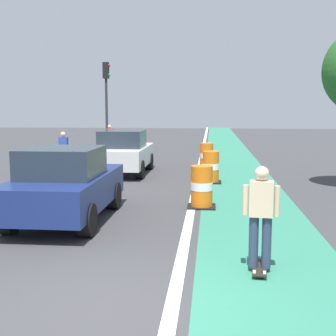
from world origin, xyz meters
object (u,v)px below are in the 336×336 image
Objects in this scene: skateboarder_on_lane at (261,216)px; traffic_light_corner at (106,91)px; parked_sedan_second at (124,153)px; traffic_barrel_front at (202,187)px; traffic_barrel_mid at (211,167)px; pedestrian_waiting at (110,138)px; traffic_barrel_back at (207,156)px; pedestrian_crossing at (64,151)px; parked_sedan_nearest at (65,185)px.

skateboarder_on_lane is 0.33× the size of traffic_light_corner.
parked_sedan_second is (-4.17, 10.26, -0.08)m from skateboarder_on_lane.
traffic_light_corner reaches higher than traffic_barrel_front.
traffic_light_corner is at bearing 120.40° from traffic_barrel_mid.
traffic_barrel_front is 0.21× the size of traffic_light_corner.
pedestrian_waiting is (0.37, -0.98, -2.64)m from traffic_light_corner.
pedestrian_crossing is at bearing -165.70° from traffic_barrel_back.
traffic_barrel_front is 0.68× the size of pedestrian_waiting.
traffic_barrel_front is (-1.01, 4.57, -0.38)m from skateboarder_on_lane.
traffic_barrel_front and traffic_barrel_back have the same top height.
skateboarder_on_lane is 8.53m from traffic_barrel_mid.
parked_sedan_second is 3.65m from traffic_barrel_back.
parked_sedan_nearest is 7.40m from parked_sedan_second.
pedestrian_waiting is (-2.32, 14.83, 0.03)m from parked_sedan_nearest.
skateboarder_on_lane is at bearing -70.09° from traffic_light_corner.
traffic_barrel_front is (3.06, 1.70, -0.30)m from parked_sedan_nearest.
parked_sedan_nearest is (-4.07, 2.87, -0.08)m from skateboarder_on_lane.
pedestrian_waiting reaches higher than traffic_barrel_mid.
traffic_barrel_front is at bearing -67.71° from pedestrian_waiting.
pedestrian_waiting is at bearing 112.29° from traffic_barrel_front.
traffic_barrel_front is 1.00× the size of traffic_barrel_back.
skateboarder_on_lane reaches higher than pedestrian_crossing.
skateboarder_on_lane is 1.05× the size of pedestrian_waiting.
skateboarder_on_lane is 1.55× the size of traffic_barrel_back.
traffic_light_corner reaches higher than traffic_barrel_back.
traffic_barrel_back is at bearing 28.40° from parked_sedan_second.
pedestrian_waiting is at bearing 133.59° from traffic_barrel_back.
parked_sedan_nearest is at bearing -150.92° from traffic_barrel_front.
pedestrian_waiting is at bearing 98.89° from parked_sedan_nearest.
traffic_barrel_mid is at bearing 95.28° from skateboarder_on_lane.
traffic_barrel_mid is at bearing -58.66° from pedestrian_waiting.
traffic_light_corner reaches higher than parked_sedan_second.
traffic_barrel_back is at bearing 71.20° from parked_sedan_nearest.
pedestrian_waiting is at bearing -69.39° from traffic_light_corner.
skateboarder_on_lane is 12.04m from traffic_barrel_back.
parked_sedan_nearest reaches higher than pedestrian_crossing.
parked_sedan_nearest reaches higher than pedestrian_waiting.
parked_sedan_nearest is 1.00× the size of parked_sedan_second.
traffic_barrel_front is at bearing -93.35° from traffic_barrel_mid.
skateboarder_on_lane is at bearing -84.72° from traffic_barrel_mid.
pedestrian_waiting is at bearing 109.87° from skateboarder_on_lane.
pedestrian_crossing is (-6.66, 10.55, -0.05)m from skateboarder_on_lane.
traffic_barrel_back is 9.33m from traffic_light_corner.
pedestrian_crossing is at bearing -89.27° from traffic_light_corner.
parked_sedan_second reaches higher than traffic_barrel_mid.
traffic_barrel_mid is at bearing -87.01° from traffic_barrel_back.
traffic_barrel_mid is at bearing 86.65° from traffic_barrel_front.
parked_sedan_nearest is 15.01m from pedestrian_waiting.
traffic_light_corner is (-6.76, 18.67, 2.59)m from skateboarder_on_lane.
traffic_barrel_back is 7.88m from pedestrian_waiting.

